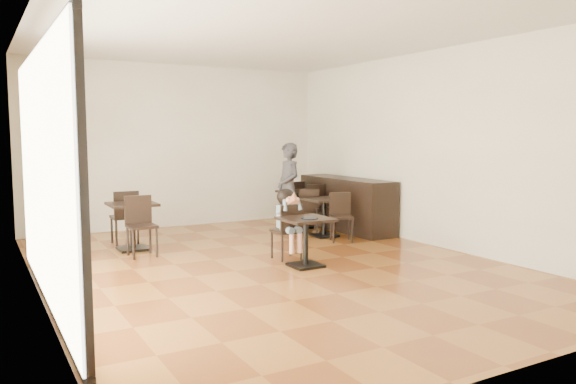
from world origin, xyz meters
TOP-DOWN VIEW (x-y plane):
  - floor at (0.00, 0.00)m, footprint 6.00×8.00m
  - ceiling at (0.00, 0.00)m, footprint 6.00×8.00m
  - wall_back at (0.00, 4.00)m, footprint 6.00×0.01m
  - wall_front at (0.00, -4.00)m, footprint 6.00×0.01m
  - wall_left at (-3.00, 0.00)m, footprint 0.01×8.00m
  - wall_right at (3.00, 0.00)m, footprint 0.01×8.00m
  - storefront_window at (-2.97, -0.50)m, footprint 0.04×4.50m
  - child_table at (0.38, -0.25)m, footprint 0.65×0.65m
  - child_chair at (0.38, 0.30)m, footprint 0.37×0.37m
  - child at (0.38, 0.30)m, footprint 0.37×0.52m
  - plate at (0.38, -0.35)m, footprint 0.23×0.23m
  - pizza_slice at (0.38, 0.11)m, footprint 0.24×0.19m
  - adult_patron at (1.55, 2.31)m, footprint 0.41×0.62m
  - cafe_table_mid at (1.87, 1.59)m, footprint 0.87×0.87m
  - cafe_table_left at (-1.43, 2.08)m, footprint 0.71×0.71m
  - cafe_table_back at (1.95, 2.61)m, footprint 0.71×0.71m
  - chair_mid_a at (1.87, 2.14)m, footprint 0.50×0.50m
  - chair_mid_b at (1.87, 1.04)m, footprint 0.50×0.50m
  - chair_left_a at (-1.43, 2.63)m, footprint 0.41×0.41m
  - chair_left_b at (-1.43, 1.53)m, footprint 0.41×0.41m
  - chair_back_a at (2.10, 3.16)m, footprint 0.40×0.40m
  - chair_back_b at (2.10, 2.06)m, footprint 0.40×0.40m
  - service_counter at (2.65, 2.00)m, footprint 0.60×2.40m

SIDE VIEW (x-z plane):
  - floor at x=0.00m, z-range -0.01..0.01m
  - child_table at x=0.38m, z-range 0.00..0.69m
  - cafe_table_mid at x=1.87m, z-range 0.00..0.69m
  - cafe_table_back at x=1.95m, z-range 0.00..0.73m
  - cafe_table_left at x=-1.43m, z-range 0.00..0.75m
  - child_chair at x=0.38m, z-range 0.00..0.82m
  - chair_mid_a at x=1.87m, z-range 0.00..0.83m
  - chair_mid_b at x=1.87m, z-range 0.00..0.83m
  - chair_back_a at x=2.10m, z-range 0.00..0.88m
  - chair_back_b at x=2.10m, z-range 0.00..0.88m
  - chair_left_a at x=-1.43m, z-range 0.00..0.91m
  - chair_left_b at x=-1.43m, z-range 0.00..0.91m
  - service_counter at x=2.65m, z-range 0.00..1.00m
  - child at x=0.38m, z-range 0.00..1.04m
  - plate at x=0.38m, z-range 0.69..0.70m
  - adult_patron at x=1.55m, z-range 0.00..1.68m
  - pizza_slice at x=0.38m, z-range 0.87..0.93m
  - storefront_window at x=-2.97m, z-range 0.10..2.70m
  - wall_back at x=0.00m, z-range 0.00..3.20m
  - wall_front at x=0.00m, z-range 0.00..3.20m
  - wall_left at x=-3.00m, z-range 0.00..3.20m
  - wall_right at x=3.00m, z-range 0.00..3.20m
  - ceiling at x=0.00m, z-range 3.20..3.21m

